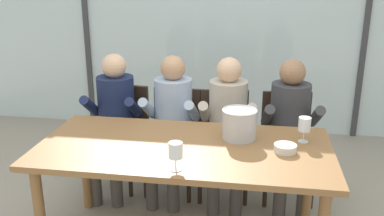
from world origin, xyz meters
TOP-DOWN VIEW (x-y plane):
  - ground at (0.00, 1.00)m, footprint 14.00×14.00m
  - window_glass_panel at (0.00, 2.40)m, footprint 7.16×0.03m
  - window_mullion_left at (-1.61, 2.38)m, footprint 0.06×0.06m
  - window_mullion_right at (1.61, 2.38)m, footprint 0.06×0.06m
  - hillside_vineyard at (0.00, 5.76)m, footprint 13.16×2.40m
  - dining_table at (0.00, 0.00)m, footprint 1.96×0.95m
  - chair_near_curtain at (-0.72, 0.90)m, footprint 0.50×0.50m
  - chair_left_of_center at (-0.24, 0.87)m, footprint 0.46×0.46m
  - chair_center at (0.20, 0.87)m, footprint 0.47×0.47m
  - chair_right_of_center at (0.73, 0.90)m, footprint 0.48×0.48m
  - person_navy_polo at (-0.74, 0.75)m, footprint 0.47×0.62m
  - person_pale_blue_shirt at (-0.24, 0.75)m, footprint 0.48×0.62m
  - person_beige_jumper at (0.24, 0.75)m, footprint 0.47×0.62m
  - person_charcoal_jacket at (0.75, 0.75)m, footprint 0.48×0.63m
  - ice_bucket_primary at (0.36, 0.19)m, footprint 0.24×0.24m
  - tasting_bowl at (0.66, -0.00)m, footprint 0.15×0.15m
  - wine_glass_by_left_taster at (0.79, 0.19)m, footprint 0.08×0.08m
  - wine_glass_near_bucket at (0.02, -0.37)m, footprint 0.08×0.08m

SIDE VIEW (x-z plane):
  - ground at x=0.00m, z-range 0.00..0.00m
  - chair_near_curtain at x=-0.72m, z-range 0.08..0.96m
  - chair_left_of_center at x=-0.24m, z-range 0.08..0.96m
  - chair_center at x=0.20m, z-range 0.08..0.96m
  - chair_right_of_center at x=0.73m, z-range 0.08..0.96m
  - dining_table at x=0.00m, z-range 0.30..1.07m
  - person_navy_polo at x=-0.74m, z-range 0.09..1.30m
  - person_pale_blue_shirt at x=-0.24m, z-range 0.09..1.30m
  - person_beige_jumper at x=0.24m, z-range 0.09..1.30m
  - person_charcoal_jacket at x=0.75m, z-range 0.09..1.30m
  - tasting_bowl at x=0.66m, z-range 0.77..0.82m
  - ice_bucket_primary at x=0.36m, z-range 0.77..0.98m
  - wine_glass_by_left_taster at x=0.79m, z-range 0.80..0.97m
  - wine_glass_near_bucket at x=0.02m, z-range 0.80..0.97m
  - hillside_vineyard at x=0.00m, z-range 0.00..1.85m
  - window_glass_panel at x=0.00m, z-range 0.00..2.60m
  - window_mullion_left at x=-1.61m, z-range 0.00..2.60m
  - window_mullion_right at x=1.61m, z-range 0.00..2.60m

